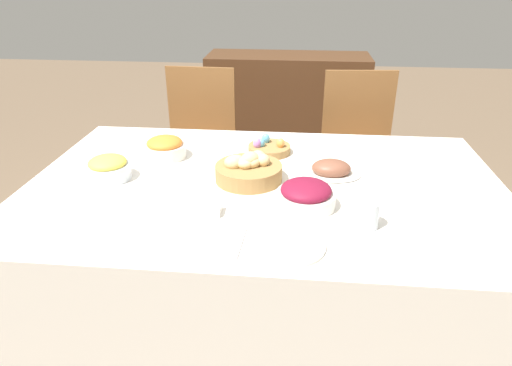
{
  "coord_description": "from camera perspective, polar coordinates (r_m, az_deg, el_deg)",
  "views": [
    {
      "loc": [
        0.12,
        -1.61,
        1.51
      ],
      "look_at": [
        -0.03,
        -0.09,
        0.77
      ],
      "focal_mm": 32.0,
      "sensor_mm": 36.0,
      "label": 1
    }
  ],
  "objects": [
    {
      "name": "chair_far_left",
      "position": [
        2.82,
        -7.22,
        4.87
      ],
      "size": [
        0.44,
        0.44,
        0.96
      ],
      "rotation": [
        0.0,
        0.0,
        -0.05
      ],
      "color": "brown",
      "rests_on": "ground"
    },
    {
      "name": "carrot_bowl",
      "position": [
        2.06,
        -11.32,
        4.36
      ],
      "size": [
        0.18,
        0.18,
        0.1
      ],
      "color": "silver",
      "rests_on": "dining_table"
    },
    {
      "name": "pineapple_bowl",
      "position": [
        1.9,
        -17.99,
        1.8
      ],
      "size": [
        0.18,
        0.18,
        0.1
      ],
      "color": "silver",
      "rests_on": "dining_table"
    },
    {
      "name": "ground_plane",
      "position": [
        2.21,
        0.95,
        -17.26
      ],
      "size": [
        12.0,
        12.0,
        0.0
      ],
      "primitive_type": "plane",
      "color": "brown"
    },
    {
      "name": "fork",
      "position": [
        1.42,
        -1.93,
        -7.53
      ],
      "size": [
        0.02,
        0.18,
        0.0
      ],
      "rotation": [
        0.0,
        0.0,
        -0.05
      ],
      "color": "#B7B7BC",
      "rests_on": "dining_table"
    },
    {
      "name": "sideboard",
      "position": [
        3.65,
        3.87,
        8.78
      ],
      "size": [
        1.21,
        0.44,
        0.89
      ],
      "color": "#4C2D19",
      "rests_on": "ground"
    },
    {
      "name": "beet_salad_bowl",
      "position": [
        1.62,
        6.25,
        -1.5
      ],
      "size": [
        0.21,
        0.21,
        0.09
      ],
      "color": "silver",
      "rests_on": "dining_table"
    },
    {
      "name": "dining_table",
      "position": [
        1.98,
        1.02,
        -9.51
      ],
      "size": [
        1.86,
        1.2,
        0.73
      ],
      "color": "white",
      "rests_on": "ground"
    },
    {
      "name": "chair_far_right",
      "position": [
        2.78,
        12.7,
        4.09
      ],
      "size": [
        0.45,
        0.45,
        0.96
      ],
      "rotation": [
        0.0,
        0.0,
        0.08
      ],
      "color": "brown",
      "rests_on": "ground"
    },
    {
      "name": "butter_dish",
      "position": [
        1.58,
        -6.26,
        -3.23
      ],
      "size": [
        0.1,
        0.06,
        0.03
      ],
      "color": "silver",
      "rests_on": "dining_table"
    },
    {
      "name": "knife",
      "position": [
        1.41,
        9.77,
        -8.05
      ],
      "size": [
        0.02,
        0.18,
        0.0
      ],
      "rotation": [
        0.0,
        0.0,
        -0.05
      ],
      "color": "#B7B7BC",
      "rests_on": "dining_table"
    },
    {
      "name": "spoon",
      "position": [
        1.41,
        10.99,
        -8.08
      ],
      "size": [
        0.02,
        0.18,
        0.0
      ],
      "rotation": [
        0.0,
        0.0,
        0.05
      ],
      "color": "#B7B7BC",
      "rests_on": "dining_table"
    },
    {
      "name": "drinking_cup",
      "position": [
        1.52,
        13.66,
        -3.82
      ],
      "size": [
        0.08,
        0.08,
        0.09
      ],
      "color": "silver",
      "rests_on": "dining_table"
    },
    {
      "name": "bread_basket",
      "position": [
        1.8,
        -0.95,
        1.7
      ],
      "size": [
        0.26,
        0.26,
        0.12
      ],
      "color": "#9E7542",
      "rests_on": "dining_table"
    },
    {
      "name": "egg_basket",
      "position": [
        2.07,
        1.57,
        4.42
      ],
      "size": [
        0.19,
        0.19,
        0.08
      ],
      "color": "#9E7542",
      "rests_on": "dining_table"
    },
    {
      "name": "dinner_plate",
      "position": [
        1.41,
        3.91,
        -7.74
      ],
      "size": [
        0.24,
        0.24,
        0.01
      ],
      "color": "silver",
      "rests_on": "dining_table"
    },
    {
      "name": "ham_platter",
      "position": [
        1.88,
        9.37,
        1.68
      ],
      "size": [
        0.24,
        0.17,
        0.07
      ],
      "color": "silver",
      "rests_on": "dining_table"
    }
  ]
}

